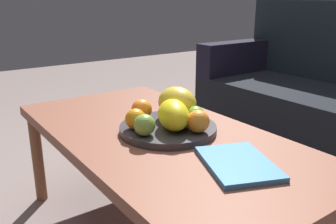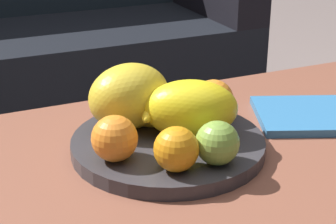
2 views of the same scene
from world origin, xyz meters
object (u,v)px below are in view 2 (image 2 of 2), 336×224
Objects in this scene: apple_left at (217,143)px; magazine at (319,115)px; apple_front at (174,100)px; banana_bunch at (166,115)px; fruit_bowl at (168,144)px; melon_smaller_beside at (129,96)px; orange_left at (213,100)px; melon_large_front at (191,109)px; orange_front at (176,149)px; orange_right at (115,138)px; coffee_table at (170,181)px; couch at (21,51)px.

apple_left reaches higher than magazine.
apple_front is 0.27× the size of magazine.
fruit_bowl is at bearing -109.80° from banana_bunch.
melon_smaller_beside is 0.40m from magazine.
melon_smaller_beside reaches higher than banana_bunch.
orange_left is 0.08m from apple_front.
melon_large_front is at bearing -155.67° from magazine.
orange_front is at bearing -113.60° from apple_front.
melon_large_front is 2.18× the size of orange_right.
banana_bunch is (-0.02, 0.16, -0.01)m from apple_left.
orange_front is at bearing -134.12° from orange_left.
orange_left is 0.23m from magazine.
melon_smaller_beside is at bearing 109.61° from coffee_table.
melon_smaller_beside reaches higher than apple_front.
apple_front is (0.05, 0.08, 0.05)m from fruit_bowl.
orange_right is at bearing -147.60° from banana_bunch.
orange_front is 0.16m from banana_bunch.
melon_smaller_beside is at bearing 136.93° from melon_large_front.
orange_left is (0.12, 0.07, 0.11)m from coffee_table.
magazine is at bearing 21.96° from apple_left.
couch is at bearing 93.23° from apple_left.
melon_smaller_beside is 2.02× the size of orange_left.
orange_left reaches higher than banana_bunch.
couch is 10.17× the size of melon_large_front.
magazine is at bearing 2.11° from melon_large_front.
apple_left is (0.08, -1.39, 0.22)m from couch.
orange_front is 0.11m from orange_right.
melon_large_front is at bearing 23.95° from coffee_table.
couch reaches higher than orange_left.
fruit_bowl reaches higher than coffee_table.
fruit_bowl is 0.34m from magazine.
melon_smaller_beside is 1.02× the size of banana_bunch.
orange_left reaches higher than apple_front.
coffee_table is 8.22× the size of banana_bunch.
magazine is (0.35, 0.03, 0.05)m from coffee_table.
apple_left is at bearing -93.94° from melon_large_front.
orange_right is 0.50× the size of banana_bunch.
apple_left reaches higher than apple_front.
apple_left is 0.29× the size of magazine.
magazine is at bearing 5.41° from coffee_table.
apple_left is (-0.01, -0.11, -0.02)m from melon_large_front.
melon_smaller_beside is at bearing 151.45° from banana_bunch.
orange_right is 0.46m from magazine.
couch is 11.02× the size of banana_bunch.
melon_smaller_beside reaches higher than melon_large_front.
banana_bunch is at bearing -28.55° from melon_smaller_beside.
orange_front reaches higher than fruit_bowl.
orange_left is at bearing 20.64° from fruit_bowl.
orange_left is 1.01× the size of orange_right.
couch reaches higher than coffee_table.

